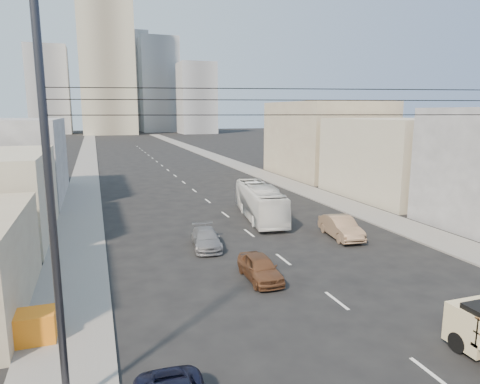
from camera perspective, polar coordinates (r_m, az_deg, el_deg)
sidewalk_left at (r=78.72m, az=-19.75°, el=3.73°), size 3.50×180.00×0.12m
sidewalk_right at (r=81.74m, az=-3.02°, el=4.57°), size 3.50×180.00×0.12m
lane_dashes at (r=62.70m, az=-9.14°, el=2.55°), size 0.15×104.00×0.01m
city_bus at (r=35.18m, az=2.68°, el=-1.32°), size 3.85×10.30×2.80m
sedan_brown at (r=22.74m, az=2.68°, el=-10.03°), size 1.62×3.89×1.32m
sedan_tan at (r=30.78m, az=13.31°, el=-4.58°), size 2.10×4.72×1.51m
sedan_grey at (r=27.93m, az=-4.54°, el=-6.20°), size 2.22×4.37×1.21m
streetlamp_left at (r=12.49m, az=-23.50°, el=-0.62°), size 2.36×0.25×12.00m
overhead_wires at (r=14.17m, az=28.34°, el=10.54°), size 23.01×5.02×0.72m
crate_stack at (r=18.70m, az=-26.16°, el=-15.82°), size 1.80×1.20×1.14m
bldg_right_mid at (r=47.14m, az=20.61°, el=4.26°), size 11.00×14.00×8.00m
bldg_right_far at (r=60.50m, az=11.41°, el=6.94°), size 12.00×16.00×10.00m
high_rise_tower at (r=179.62m, az=-17.41°, el=16.99°), size 20.00×20.00×60.00m
midrise_ne at (r=195.62m, az=-10.73°, el=13.78°), size 16.00×16.00×40.00m
midrise_nw at (r=189.07m, az=-24.10°, el=12.26°), size 15.00×15.00×34.00m
midrise_back at (r=209.30m, az=-14.71°, el=13.95°), size 18.00×18.00×44.00m
midrise_east at (r=177.94m, az=-5.80°, el=12.30°), size 14.00×14.00×28.00m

